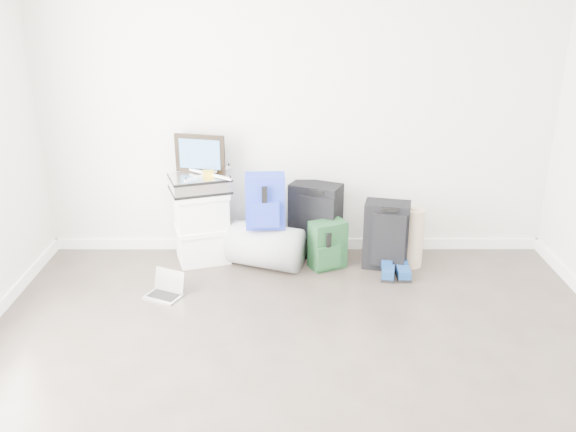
{
  "coord_description": "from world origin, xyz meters",
  "views": [
    {
      "loc": [
        -0.09,
        -2.73,
        2.32
      ],
      "look_at": [
        -0.08,
        1.9,
        0.55
      ],
      "focal_mm": 38.0,
      "sensor_mm": 36.0,
      "label": 1
    }
  ],
  "objects_px": {
    "carry_on": "(386,235)",
    "laptop": "(166,290)",
    "duffel_bag": "(266,246)",
    "large_suitcase": "(315,220)",
    "briefcase": "(200,184)",
    "boxes_stack": "(202,226)"
  },
  "relations": [
    {
      "from": "boxes_stack",
      "to": "large_suitcase",
      "type": "relative_size",
      "value": 0.96
    },
    {
      "from": "briefcase",
      "to": "laptop",
      "type": "distance_m",
      "value": 0.97
    },
    {
      "from": "duffel_bag",
      "to": "carry_on",
      "type": "distance_m",
      "value": 1.04
    },
    {
      "from": "boxes_stack",
      "to": "briefcase",
      "type": "relative_size",
      "value": 1.32
    },
    {
      "from": "large_suitcase",
      "to": "laptop",
      "type": "height_order",
      "value": "large_suitcase"
    },
    {
      "from": "large_suitcase",
      "to": "duffel_bag",
      "type": "bearing_deg",
      "value": -127.19
    },
    {
      "from": "carry_on",
      "to": "laptop",
      "type": "xyz_separation_m",
      "value": [
        -1.82,
        -0.52,
        -0.25
      ]
    },
    {
      "from": "duffel_bag",
      "to": "laptop",
      "type": "distance_m",
      "value": 0.95
    },
    {
      "from": "large_suitcase",
      "to": "carry_on",
      "type": "height_order",
      "value": "large_suitcase"
    },
    {
      "from": "laptop",
      "to": "large_suitcase",
      "type": "bearing_deg",
      "value": 57.38
    },
    {
      "from": "briefcase",
      "to": "large_suitcase",
      "type": "xyz_separation_m",
      "value": [
        1.01,
        0.1,
        -0.38
      ]
    },
    {
      "from": "carry_on",
      "to": "boxes_stack",
      "type": "bearing_deg",
      "value": -172.24
    },
    {
      "from": "briefcase",
      "to": "laptop",
      "type": "bearing_deg",
      "value": -126.68
    },
    {
      "from": "carry_on",
      "to": "laptop",
      "type": "bearing_deg",
      "value": -151.03
    },
    {
      "from": "boxes_stack",
      "to": "laptop",
      "type": "height_order",
      "value": "boxes_stack"
    },
    {
      "from": "large_suitcase",
      "to": "boxes_stack",
      "type": "bearing_deg",
      "value": -149.82
    },
    {
      "from": "duffel_bag",
      "to": "large_suitcase",
      "type": "bearing_deg",
      "value": 50.19
    },
    {
      "from": "briefcase",
      "to": "carry_on",
      "type": "bearing_deg",
      "value": -24.27
    },
    {
      "from": "laptop",
      "to": "boxes_stack",
      "type": "bearing_deg",
      "value": 97.44
    },
    {
      "from": "briefcase",
      "to": "large_suitcase",
      "type": "height_order",
      "value": "briefcase"
    },
    {
      "from": "duffel_bag",
      "to": "laptop",
      "type": "xyz_separation_m",
      "value": [
        -0.78,
        -0.53,
        -0.15
      ]
    },
    {
      "from": "boxes_stack",
      "to": "carry_on",
      "type": "relative_size",
      "value": 1.09
    }
  ]
}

